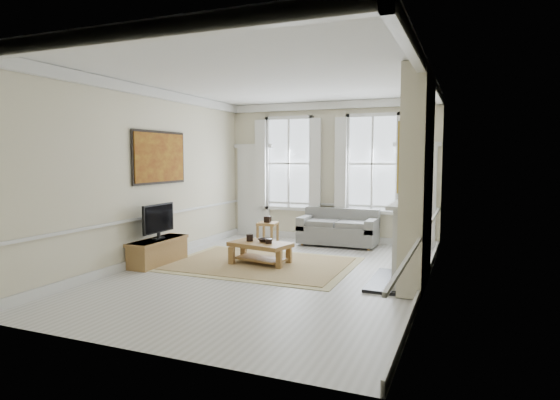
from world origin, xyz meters
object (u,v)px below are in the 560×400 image
at_px(side_table, 268,227).
at_px(tv_stand, 158,251).
at_px(coffee_table, 260,246).
at_px(sofa, 339,230).

bearing_deg(side_table, tv_stand, -114.15).
xyz_separation_m(coffee_table, tv_stand, (-1.85, -0.70, -0.11)).
distance_m(sofa, side_table, 1.67).
height_order(side_table, coffee_table, side_table).
relative_size(side_table, coffee_table, 0.43).
bearing_deg(coffee_table, side_table, 121.40).
bearing_deg(side_table, sofa, 21.75).
bearing_deg(sofa, coffee_table, -109.02).
distance_m(side_table, coffee_table, 2.02).
xyz_separation_m(sofa, tv_stand, (-2.72, -3.22, -0.11)).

